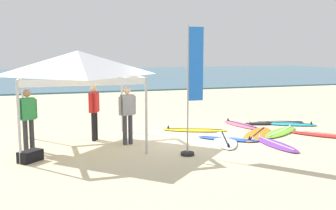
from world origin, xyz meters
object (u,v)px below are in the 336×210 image
surfboard_yellow (194,130)px  surfboard_orange (257,134)px  person_red (94,109)px  person_grey (127,111)px  person_green (28,116)px  surfboard_red (324,135)px  surfboard_purple (275,144)px  surfboard_lime (280,132)px  surfboard_cyan (285,124)px  canopy_tent (78,63)px  surfboard_black (274,123)px  surfboard_blue (228,139)px  surfboard_white (225,140)px  banner_flag (192,96)px  surfboard_pink (241,125)px  gear_bag_near_tent (30,156)px

surfboard_yellow → surfboard_orange: 2.14m
surfboard_orange → person_red: (-5.16, 0.91, 0.95)m
surfboard_orange → person_grey: 4.41m
person_red → person_green: (-1.90, -0.80, 0.00)m
surfboard_red → surfboard_purple: size_ratio=0.98×
surfboard_red → surfboard_orange: 2.16m
person_grey → surfboard_lime: bearing=0.1°
surfboard_purple → person_red: 5.53m
surfboard_cyan → person_green: person_green is taller
canopy_tent → surfboard_cyan: size_ratio=1.46×
surfboard_black → surfboard_blue: size_ratio=1.37×
surfboard_black → person_green: 8.94m
surfboard_white → surfboard_red: 3.40m
surfboard_orange → person_red: size_ratio=1.35×
surfboard_black → banner_flag: bearing=-144.7°
surfboard_pink → surfboard_cyan: 1.70m
surfboard_cyan → person_red: (-7.13, -0.42, 0.95)m
surfboard_purple → surfboard_cyan: (2.21, 2.73, -0.00)m
surfboard_red → surfboard_cyan: bearing=90.8°
surfboard_orange → person_green: person_green is taller
canopy_tent → surfboard_red: bearing=-9.2°
surfboard_white → surfboard_purple: (1.15, -0.96, 0.00)m
surfboard_orange → person_grey: (-4.31, 0.05, 0.95)m
surfboard_white → banner_flag: (-1.58, -1.20, 1.54)m
surfboard_pink → surfboard_yellow: bearing=-170.4°
surfboard_red → gear_bag_near_tent: size_ratio=3.44×
surfboard_black → person_green: size_ratio=1.44×
canopy_tent → surfboard_yellow: canopy_tent is taller
banner_flag → surfboard_purple: bearing=5.1°
banner_flag → gear_bag_near_tent: size_ratio=5.67×
surfboard_black → surfboard_pink: bearing=179.7°
canopy_tent → surfboard_pink: bearing=11.6°
surfboard_white → surfboard_cyan: (3.36, 1.77, 0.00)m
surfboard_orange → surfboard_blue: (-1.22, -0.33, 0.00)m
banner_flag → surfboard_black: bearing=35.3°
person_red → surfboard_pink: bearing=7.8°
canopy_tent → surfboard_lime: size_ratio=1.48×
surfboard_blue → surfboard_pink: bearing=52.3°
surfboard_yellow → gear_bag_near_tent: 5.81m
surfboard_pink → gear_bag_near_tent: (-7.33, -2.65, 0.10)m
surfboard_cyan → person_green: bearing=-172.3°
gear_bag_near_tent → canopy_tent: bearing=46.3°
surfboard_purple → surfboard_red: bearing=15.2°
person_grey → banner_flag: (1.35, -1.70, 0.59)m
surfboard_yellow → surfboard_red: size_ratio=1.10×
surfboard_orange → surfboard_cyan: size_ratio=1.03×
surfboard_red → surfboard_blue: same height
surfboard_lime → gear_bag_near_tent: gear_bag_near_tent is taller
person_red → surfboard_lime: bearing=-8.0°
surfboard_black → person_grey: 6.29m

